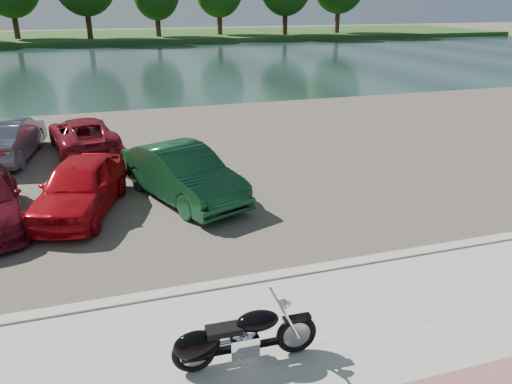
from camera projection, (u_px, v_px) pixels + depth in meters
ground at (304, 341)px, 8.50m from camera, size 200.00×200.00×0.00m
promenade at (329, 378)px, 7.59m from camera, size 60.00×6.00×0.10m
kerb at (266, 279)px, 10.25m from camera, size 60.00×0.30×0.14m
parking_lot at (188, 157)px, 18.27m from camera, size 60.00×18.00×0.04m
river at (129, 65)px, 44.05m from camera, size 120.00×40.00×0.00m
far_bank at (112, 37)px, 72.38m from camera, size 120.00×24.00×0.60m
motorcycle at (233, 339)px, 7.66m from camera, size 2.33×0.75×1.05m
car_4 at (80, 186)px, 13.29m from camera, size 2.92×4.61×1.46m
car_5 at (183, 174)px, 14.15m from camera, size 3.18×4.91×1.53m
car_9 at (8, 138)px, 17.77m from camera, size 2.23×4.79×1.52m
car_10 at (83, 134)px, 18.79m from camera, size 2.84×4.84×1.26m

